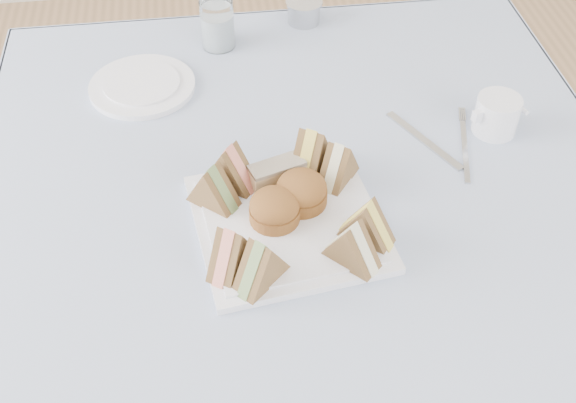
{
  "coord_description": "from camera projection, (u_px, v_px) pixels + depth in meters",
  "views": [
    {
      "loc": [
        -0.13,
        -0.8,
        1.51
      ],
      "look_at": [
        -0.03,
        -0.09,
        0.8
      ],
      "focal_mm": 45.0,
      "sensor_mm": 36.0,
      "label": 1
    }
  ],
  "objects": [
    {
      "name": "creamer_jug",
      "position": [
        497.0,
        115.0,
        1.18
      ],
      "size": [
        0.09,
        0.09,
        0.06
      ],
      "primitive_type": "cylinder",
      "rotation": [
        0.0,
        0.0,
        0.33
      ],
      "color": "white",
      "rests_on": "tablecloth"
    },
    {
      "name": "scone_right",
      "position": [
        301.0,
        191.0,
        1.05
      ],
      "size": [
        0.1,
        0.1,
        0.05
      ],
      "primitive_type": "cylinder",
      "rotation": [
        0.0,
        0.0,
        0.42
      ],
      "color": "brown",
      "rests_on": "serving_plate"
    },
    {
      "name": "table",
      "position": [
        299.0,
        323.0,
        1.38
      ],
      "size": [
        0.9,
        0.9,
        0.74
      ],
      "primitive_type": "cube",
      "color": "brown",
      "rests_on": "floor"
    },
    {
      "name": "sandwich_fr_a",
      "position": [
        367.0,
        221.0,
        0.99
      ],
      "size": [
        0.08,
        0.08,
        0.07
      ],
      "primitive_type": null,
      "rotation": [
        0.0,
        0.0,
        -0.66
      ],
      "color": "brown",
      "rests_on": "serving_plate"
    },
    {
      "name": "sandwich_fr_b",
      "position": [
        352.0,
        243.0,
        0.96
      ],
      "size": [
        0.08,
        0.08,
        0.07
      ],
      "primitive_type": null,
      "rotation": [
        0.0,
        0.0,
        -0.8
      ],
      "color": "brown",
      "rests_on": "serving_plate"
    },
    {
      "name": "sandwich_fl_a",
      "position": [
        231.0,
        248.0,
        0.95
      ],
      "size": [
        0.08,
        0.09,
        0.07
      ],
      "primitive_type": null,
      "rotation": [
        0.0,
        0.0,
        0.97
      ],
      "color": "brown",
      "rests_on": "serving_plate"
    },
    {
      "name": "tea_strainer",
      "position": [
        304.0,
        13.0,
        1.43
      ],
      "size": [
        0.07,
        0.07,
        0.04
      ],
      "primitive_type": "cylinder",
      "rotation": [
        0.0,
        0.0,
        -0.01
      ],
      "color": "#BABABA",
      "rests_on": "tablecloth"
    },
    {
      "name": "sandwich_bl_a",
      "position": [
        213.0,
        186.0,
        1.04
      ],
      "size": [
        0.08,
        0.08,
        0.07
      ],
      "primitive_type": null,
      "rotation": [
        0.0,
        0.0,
        2.42
      ],
      "color": "brown",
      "rests_on": "serving_plate"
    },
    {
      "name": "pastry_slice",
      "position": [
        277.0,
        174.0,
        1.08
      ],
      "size": [
        0.09,
        0.06,
        0.04
      ],
      "primitive_type": "cube",
      "rotation": [
        0.0,
        0.0,
        0.32
      ],
      "color": "tan",
      "rests_on": "serving_plate"
    },
    {
      "name": "sandwich_br_b",
      "position": [
        311.0,
        150.0,
        1.09
      ],
      "size": [
        0.08,
        0.1,
        0.08
      ],
      "primitive_type": null,
      "rotation": [
        0.0,
        0.0,
        -2.14
      ],
      "color": "brown",
      "rests_on": "serving_plate"
    },
    {
      "name": "side_plate",
      "position": [
        142.0,
        86.0,
        1.28
      ],
      "size": [
        0.22,
        0.22,
        0.01
      ],
      "primitive_type": "cylinder",
      "rotation": [
        0.0,
        0.0,
        -0.19
      ],
      "color": "white",
      "rests_on": "tablecloth"
    },
    {
      "name": "fork",
      "position": [
        465.0,
        151.0,
        1.16
      ],
      "size": [
        0.05,
        0.15,
        0.0
      ],
      "primitive_type": "cube",
      "rotation": [
        0.0,
        0.0,
        -0.25
      ],
      "color": "#BABABA",
      "rests_on": "tablecloth"
    },
    {
      "name": "sandwich_bl_b",
      "position": [
        230.0,
        166.0,
        1.07
      ],
      "size": [
        0.09,
        0.08,
        0.07
      ],
      "primitive_type": null,
      "rotation": [
        0.0,
        0.0,
        2.47
      ],
      "color": "brown",
      "rests_on": "serving_plate"
    },
    {
      "name": "sandwich_br_a",
      "position": [
        339.0,
        162.0,
        1.08
      ],
      "size": [
        0.08,
        0.09,
        0.07
      ],
      "primitive_type": null,
      "rotation": [
        0.0,
        0.0,
        -2.22
      ],
      "color": "brown",
      "rests_on": "serving_plate"
    },
    {
      "name": "tablecloth",
      "position": [
        302.0,
        182.0,
        1.12
      ],
      "size": [
        1.02,
        1.02,
        0.01
      ],
      "primitive_type": "cube",
      "color": "#9BAADC",
      "rests_on": "table"
    },
    {
      "name": "sandwich_fl_b",
      "position": [
        261.0,
        261.0,
        0.94
      ],
      "size": [
        0.09,
        0.08,
        0.07
      ],
      "primitive_type": null,
      "rotation": [
        0.0,
        0.0,
        0.76
      ],
      "color": "brown",
      "rests_on": "serving_plate"
    },
    {
      "name": "serving_plate",
      "position": [
        288.0,
        223.0,
        1.04
      ],
      "size": [
        0.29,
        0.29,
        0.01
      ],
      "primitive_type": "cube",
      "rotation": [
        0.0,
        0.0,
        0.13
      ],
      "color": "white",
      "rests_on": "tablecloth"
    },
    {
      "name": "scone_left",
      "position": [
        274.0,
        208.0,
        1.02
      ],
      "size": [
        0.09,
        0.09,
        0.05
      ],
      "primitive_type": "cylinder",
      "rotation": [
        0.0,
        0.0,
        0.26
      ],
      "color": "brown",
      "rests_on": "serving_plate"
    },
    {
      "name": "knife",
      "position": [
        424.0,
        140.0,
        1.18
      ],
      "size": [
        0.09,
        0.16,
        0.0
      ],
      "primitive_type": "cube",
      "rotation": [
        0.0,
        0.0,
        0.48
      ],
      "color": "#BABABA",
      "rests_on": "tablecloth"
    },
    {
      "name": "water_glass",
      "position": [
        217.0,
        24.0,
        1.35
      ],
      "size": [
        0.08,
        0.08,
        0.09
      ],
      "primitive_type": "cylinder",
      "rotation": [
        0.0,
        0.0,
        0.42
      ],
      "color": "white",
      "rests_on": "tablecloth"
    }
  ]
}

